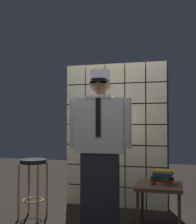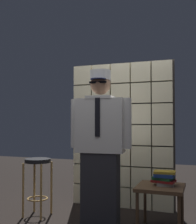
{
  "view_description": "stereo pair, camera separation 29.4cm",
  "coord_description": "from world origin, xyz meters",
  "px_view_note": "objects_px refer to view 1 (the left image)",
  "views": [
    {
      "loc": [
        0.87,
        -2.93,
        1.23
      ],
      "look_at": [
        0.0,
        0.32,
        1.34
      ],
      "focal_mm": 47.03,
      "sensor_mm": 36.0,
      "label": 1
    },
    {
      "loc": [
        1.15,
        -2.85,
        1.23
      ],
      "look_at": [
        0.0,
        0.32,
        1.34
      ],
      "focal_mm": 47.03,
      "sensor_mm": 36.0,
      "label": 2
    }
  ],
  "objects_px": {
    "bar_stool": "(33,174)",
    "side_table": "(159,190)",
    "coffee_mug": "(166,180)",
    "book_stack": "(163,177)",
    "standing_person": "(100,146)"
  },
  "relations": [
    {
      "from": "side_table",
      "to": "standing_person",
      "type": "bearing_deg",
      "value": -163.66
    },
    {
      "from": "bar_stool",
      "to": "coffee_mug",
      "type": "distance_m",
      "value": 1.68
    },
    {
      "from": "standing_person",
      "to": "side_table",
      "type": "relative_size",
      "value": 3.52
    },
    {
      "from": "bar_stool",
      "to": "coffee_mug",
      "type": "height_order",
      "value": "bar_stool"
    },
    {
      "from": "side_table",
      "to": "coffee_mug",
      "type": "bearing_deg",
      "value": 36.52
    },
    {
      "from": "standing_person",
      "to": "bar_stool",
      "type": "bearing_deg",
      "value": 164.76
    },
    {
      "from": "book_stack",
      "to": "coffee_mug",
      "type": "bearing_deg",
      "value": 41.26
    },
    {
      "from": "book_stack",
      "to": "standing_person",
      "type": "bearing_deg",
      "value": -162.73
    },
    {
      "from": "bar_stool",
      "to": "book_stack",
      "type": "relative_size",
      "value": 2.71
    },
    {
      "from": "bar_stool",
      "to": "standing_person",
      "type": "bearing_deg",
      "value": -11.18
    },
    {
      "from": "side_table",
      "to": "book_stack",
      "type": "xyz_separation_m",
      "value": [
        0.04,
        0.02,
        0.15
      ]
    },
    {
      "from": "coffee_mug",
      "to": "book_stack",
      "type": "bearing_deg",
      "value": -138.74
    },
    {
      "from": "bar_stool",
      "to": "coffee_mug",
      "type": "bearing_deg",
      "value": 2.19
    },
    {
      "from": "bar_stool",
      "to": "side_table",
      "type": "bearing_deg",
      "value": 0.18
    },
    {
      "from": "standing_person",
      "to": "bar_stool",
      "type": "xyz_separation_m",
      "value": [
        -0.95,
        0.19,
        -0.4
      ]
    }
  ]
}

